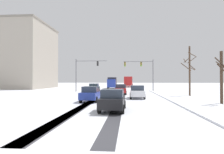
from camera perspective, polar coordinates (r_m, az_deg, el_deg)
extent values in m
plane|color=silver|center=(8.69, -13.43, -16.28)|extent=(300.00, 300.00, 0.00)
cube|color=#38383D|center=(25.13, 2.76, -6.14)|extent=(0.83, 37.49, 0.01)
cube|color=#38383D|center=(25.42, -4.19, -6.08)|extent=(0.90, 37.49, 0.01)
cube|color=#38383D|center=(25.43, -4.35, -6.08)|extent=(0.80, 37.49, 0.01)
cube|color=white|center=(24.31, 20.36, -6.14)|extent=(4.00, 37.49, 0.12)
cylinder|color=slate|center=(39.44, -10.52, 0.50)|extent=(0.18, 0.18, 6.50)
cylinder|color=slate|center=(38.92, -6.05, 4.72)|extent=(6.25, 0.12, 0.12)
cube|color=black|center=(38.65, -4.23, 3.93)|extent=(0.32, 0.24, 0.90)
sphere|color=black|center=(38.84, -4.19, 4.35)|extent=(0.20, 0.20, 0.20)
sphere|color=black|center=(38.81, -4.19, 3.91)|extent=(0.20, 0.20, 0.20)
sphere|color=green|center=(38.79, -4.19, 3.47)|extent=(0.20, 0.20, 0.20)
cylinder|color=slate|center=(40.39, 11.97, 0.47)|extent=(0.18, 0.18, 6.50)
cylinder|color=slate|center=(40.28, 7.69, 4.53)|extent=(6.02, 0.13, 0.12)
cube|color=#B79319|center=(40.27, 8.55, 3.75)|extent=(0.32, 0.24, 0.90)
sphere|color=black|center=(40.14, 8.57, 4.19)|extent=(0.20, 0.20, 0.20)
sphere|color=black|center=(40.11, 8.57, 3.76)|extent=(0.20, 0.20, 0.20)
sphere|color=green|center=(40.09, 8.57, 3.34)|extent=(0.20, 0.20, 0.20)
cube|color=#B79319|center=(40.18, 3.83, 3.75)|extent=(0.32, 0.24, 0.90)
sphere|color=black|center=(40.04, 3.82, 4.20)|extent=(0.20, 0.20, 0.20)
sphere|color=black|center=(40.02, 3.82, 3.77)|extent=(0.20, 0.20, 0.20)
sphere|color=green|center=(40.00, 3.82, 3.34)|extent=(0.20, 0.20, 0.20)
cube|color=#194C2D|center=(37.29, -5.28, -3.40)|extent=(1.77, 4.13, 0.70)
cube|color=#2D3847|center=(37.12, -5.31, -2.40)|extent=(1.59, 1.93, 0.60)
cylinder|color=black|center=(38.69, -6.17, -3.82)|extent=(0.23, 0.64, 0.64)
cylinder|color=black|center=(38.44, -3.79, -3.84)|extent=(0.23, 0.64, 0.64)
cylinder|color=black|center=(36.19, -6.86, -4.02)|extent=(0.23, 0.64, 0.64)
cylinder|color=black|center=(35.93, -4.32, -4.05)|extent=(0.23, 0.64, 0.64)
cube|color=red|center=(31.45, 2.55, -3.87)|extent=(1.84, 4.16, 0.70)
cube|color=#2D3847|center=(31.27, 2.55, -2.69)|extent=(1.63, 1.95, 0.60)
cylinder|color=black|center=(32.75, 1.14, -4.36)|extent=(0.24, 0.65, 0.64)
cylinder|color=black|center=(32.74, 3.98, -4.36)|extent=(0.24, 0.65, 0.64)
cylinder|color=black|center=(30.21, 1.01, -4.66)|extent=(0.24, 0.65, 0.64)
cylinder|color=black|center=(30.21, 4.09, -4.65)|extent=(0.24, 0.65, 0.64)
cube|color=silver|center=(24.75, 7.41, -4.67)|extent=(1.73, 4.11, 0.70)
cube|color=#2D3847|center=(24.56, 7.42, -3.18)|extent=(1.57, 1.91, 0.60)
cylinder|color=black|center=(26.02, 5.51, -5.26)|extent=(0.22, 0.64, 0.64)
cylinder|color=black|center=(26.08, 9.07, -5.25)|extent=(0.22, 0.64, 0.64)
cylinder|color=black|center=(23.48, 5.56, -5.74)|extent=(0.22, 0.64, 0.64)
cylinder|color=black|center=(23.56, 9.51, -5.72)|extent=(0.22, 0.64, 0.64)
cube|color=#233899|center=(21.10, -6.18, -5.34)|extent=(1.80, 4.14, 0.70)
cube|color=#2D3847|center=(20.91, -6.26, -3.59)|extent=(1.60, 1.94, 0.60)
cylinder|color=black|center=(22.54, -7.51, -5.94)|extent=(0.23, 0.64, 0.64)
cylinder|color=black|center=(22.22, -3.44, -6.02)|extent=(0.23, 0.64, 0.64)
cylinder|color=black|center=(20.09, -9.22, -6.56)|extent=(0.23, 0.64, 0.64)
cylinder|color=black|center=(19.73, -4.66, -6.67)|extent=(0.23, 0.64, 0.64)
cube|color=black|center=(14.72, 0.24, -7.28)|extent=(1.80, 4.14, 0.70)
cube|color=#2D3847|center=(14.51, 0.18, -4.80)|extent=(1.60, 1.94, 0.60)
cylinder|color=black|center=(16.11, -2.19, -7.98)|extent=(0.24, 0.65, 0.64)
cylinder|color=black|center=(15.96, 3.61, -8.04)|extent=(0.24, 0.65, 0.64)
cylinder|color=black|center=(13.62, -3.74, -9.28)|extent=(0.24, 0.65, 0.64)
cylinder|color=black|center=(13.45, 3.15, -9.40)|extent=(0.24, 0.65, 0.64)
cube|color=#B21E1E|center=(65.69, 4.89, -1.20)|extent=(2.91, 11.09, 2.90)
cube|color=#283342|center=(65.69, 4.89, -0.90)|extent=(2.91, 10.21, 0.90)
cylinder|color=black|center=(61.84, 5.88, -2.57)|extent=(0.34, 0.97, 0.96)
cylinder|color=black|center=(61.92, 3.68, -2.57)|extent=(0.34, 0.97, 0.96)
cylinder|color=black|center=(68.99, 5.97, -2.39)|extent=(0.34, 0.97, 0.96)
cylinder|color=black|center=(69.06, 4.00, -2.39)|extent=(0.34, 0.97, 0.96)
cube|color=#233899|center=(49.67, -0.17, -1.85)|extent=(2.14, 2.24, 2.10)
cube|color=#333338|center=(53.36, 0.09, -1.51)|extent=(2.29, 5.24, 2.60)
cylinder|color=black|center=(50.08, 1.02, -3.04)|extent=(0.30, 0.84, 0.84)
cylinder|color=black|center=(50.22, -1.29, -3.03)|extent=(0.30, 0.84, 0.84)
cylinder|color=black|center=(54.77, 1.24, -2.85)|extent=(0.30, 0.84, 0.84)
cylinder|color=black|center=(54.89, -0.87, -2.85)|extent=(0.30, 0.84, 0.84)
cylinder|color=#423023|center=(20.93, 29.48, -0.20)|extent=(0.26, 0.26, 5.03)
cylinder|color=#423023|center=(20.64, 29.41, 2.35)|extent=(0.70, 0.45, 0.85)
cylinder|color=#423023|center=(20.48, 29.41, 3.53)|extent=(1.04, 0.60, 1.22)
cylinder|color=#423023|center=(20.40, 29.82, 2.62)|extent=(1.22, 0.35, 1.05)
cylinder|color=#4C3828|center=(29.76, 21.85, 1.60)|extent=(0.24, 0.24, 7.13)
cylinder|color=#4C3828|center=(29.43, 22.49, 6.12)|extent=(1.26, 0.44, 0.65)
cylinder|color=#4C3828|center=(29.39, 22.43, 2.33)|extent=(0.99, 0.43, 0.51)
cylinder|color=#4C3828|center=(29.45, 22.65, 2.58)|extent=(0.97, 0.69, 0.62)
cylinder|color=#4C3828|center=(30.45, 22.42, 4.67)|extent=(1.01, 1.03, 0.92)
cylinder|color=#4C3828|center=(30.23, 21.10, 4.65)|extent=(1.00, 0.64, 0.77)
cylinder|color=#4C3828|center=(29.71, 20.61, 4.53)|extent=(0.18, 1.35, 0.71)
cylinder|color=#4C3828|center=(29.15, 20.87, 2.83)|extent=(1.07, 1.44, 1.23)
cube|color=#A89E8E|center=(62.84, -28.45, 5.07)|extent=(23.60, 16.73, 17.40)
cube|color=gray|center=(64.37, -28.39, 13.02)|extent=(23.90, 17.03, 0.50)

